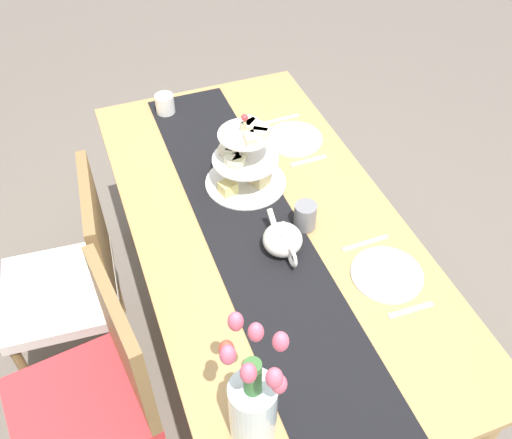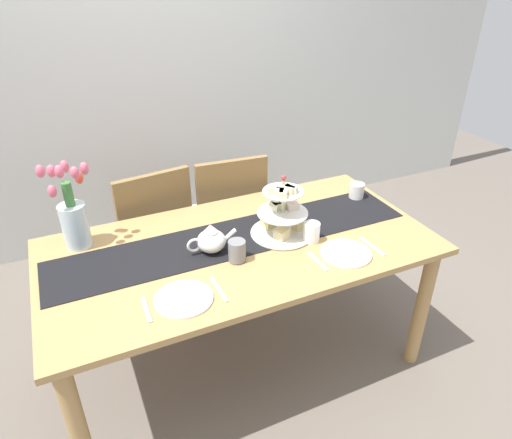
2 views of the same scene
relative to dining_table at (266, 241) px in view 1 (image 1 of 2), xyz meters
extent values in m
plane|color=#6B6056|center=(0.00, 0.00, -0.64)|extent=(8.00, 8.00, 0.00)
cube|color=tan|center=(0.00, 0.00, 0.08)|extent=(1.79, 0.90, 0.03)
cylinder|color=tan|center=(0.82, -0.38, -0.29)|extent=(0.07, 0.07, 0.71)
cylinder|color=tan|center=(0.82, 0.38, -0.29)|extent=(0.07, 0.07, 0.71)
cylinder|color=olive|center=(-0.14, 0.95, -0.44)|extent=(0.04, 0.04, 0.41)
cylinder|color=olive|center=(-0.09, 0.60, -0.44)|extent=(0.04, 0.04, 0.41)
cube|color=red|center=(-0.29, 0.75, -0.21)|extent=(0.47, 0.47, 0.05)
cube|color=olive|center=(-0.27, 0.56, 0.04)|extent=(0.42, 0.09, 0.45)
cylinder|color=olive|center=(0.40, 0.92, -0.44)|extent=(0.04, 0.04, 0.41)
cylinder|color=olive|center=(0.04, 0.94, -0.44)|extent=(0.04, 0.04, 0.41)
cylinder|color=olive|center=(0.37, 0.56, -0.44)|extent=(0.04, 0.04, 0.41)
cylinder|color=olive|center=(0.01, 0.59, -0.44)|extent=(0.04, 0.04, 0.41)
cube|color=silver|center=(0.20, 0.75, -0.21)|extent=(0.45, 0.45, 0.05)
cube|color=olive|center=(0.19, 0.56, 0.04)|extent=(0.42, 0.07, 0.45)
cube|color=black|center=(0.00, 0.06, 0.10)|extent=(1.72, 0.33, 0.00)
cylinder|color=beige|center=(0.22, 0.00, 0.24)|extent=(0.01, 0.01, 0.28)
cylinder|color=white|center=(0.22, 0.00, 0.10)|extent=(0.30, 0.30, 0.01)
cylinder|color=white|center=(0.22, 0.00, 0.21)|extent=(0.24, 0.24, 0.01)
cylinder|color=white|center=(0.22, 0.00, 0.32)|extent=(0.19, 0.19, 0.01)
cube|color=beige|center=(0.30, -0.01, 0.13)|extent=(0.06, 0.06, 0.05)
cube|color=#DFD17C|center=(0.18, 0.08, 0.13)|extent=(0.07, 0.07, 0.05)
cube|color=beige|center=(0.19, -0.05, 0.13)|extent=(0.08, 0.07, 0.05)
cube|color=beige|center=(0.27, 0.01, 0.23)|extent=(0.06, 0.04, 0.03)
cube|color=beige|center=(0.26, 0.05, 0.23)|extent=(0.06, 0.07, 0.03)
cube|color=beige|center=(0.24, 0.04, 0.23)|extent=(0.06, 0.07, 0.03)
cube|color=silver|center=(0.20, 0.05, 0.23)|extent=(0.04, 0.06, 0.03)
cube|color=beige|center=(0.18, 0.04, 0.23)|extent=(0.07, 0.06, 0.03)
cube|color=beige|center=(0.16, 0.00, 0.34)|extent=(0.06, 0.04, 0.03)
cube|color=#F0E9BC|center=(0.18, -0.04, 0.34)|extent=(0.06, 0.07, 0.03)
cube|color=#F3E4BC|center=(0.19, -0.05, 0.34)|extent=(0.06, 0.07, 0.03)
cube|color=beige|center=(0.23, -0.03, 0.34)|extent=(0.05, 0.07, 0.03)
cube|color=beige|center=(0.24, -0.02, 0.34)|extent=(0.06, 0.07, 0.03)
sphere|color=red|center=(0.22, 0.00, 0.39)|extent=(0.02, 0.02, 0.02)
ellipsoid|color=white|center=(-0.14, 0.00, 0.15)|extent=(0.13, 0.13, 0.10)
cone|color=white|center=(-0.14, 0.00, 0.22)|extent=(0.06, 0.06, 0.04)
cylinder|color=white|center=(-0.05, 0.00, 0.16)|extent=(0.07, 0.02, 0.06)
torus|color=white|center=(-0.22, 0.00, 0.15)|extent=(0.07, 0.01, 0.07)
cylinder|color=silver|center=(-0.68, 0.30, 0.20)|extent=(0.12, 0.12, 0.21)
cylinder|color=#3D7538|center=(-0.68, 0.30, 0.36)|extent=(0.04, 0.04, 0.12)
ellipsoid|color=#E5607A|center=(-0.59, 0.31, 0.46)|extent=(0.04, 0.04, 0.06)
ellipsoid|color=#EF4C38|center=(-0.62, 0.34, 0.41)|extent=(0.04, 0.04, 0.06)
ellipsoid|color=#E5607A|center=(-0.67, 0.35, 0.47)|extent=(0.04, 0.04, 0.06)
ellipsoid|color=#E5607A|center=(-0.72, 0.33, 0.47)|extent=(0.04, 0.04, 0.06)
ellipsoid|color=#E5607A|center=(-0.76, 0.29, 0.49)|extent=(0.04, 0.04, 0.06)
ellipsoid|color=#E5607A|center=(-0.73, 0.26, 0.40)|extent=(0.04, 0.04, 0.06)
ellipsoid|color=#E5607A|center=(-0.69, 0.24, 0.49)|extent=(0.04, 0.04, 0.06)
ellipsoid|color=#E5607A|center=(-0.63, 0.28, 0.46)|extent=(0.04, 0.04, 0.06)
cylinder|color=white|center=(0.76, 0.17, 0.14)|extent=(0.08, 0.08, 0.08)
cylinder|color=white|center=(-0.35, -0.27, 0.10)|extent=(0.23, 0.23, 0.01)
cube|color=silver|center=(-0.50, -0.27, 0.10)|extent=(0.02, 0.15, 0.01)
cube|color=silver|center=(-0.21, -0.27, 0.10)|extent=(0.02, 0.17, 0.01)
cylinder|color=white|center=(0.40, -0.27, 0.10)|extent=(0.23, 0.23, 0.01)
cube|color=silver|center=(0.25, -0.27, 0.10)|extent=(0.02, 0.15, 0.01)
cube|color=silver|center=(0.54, -0.27, 0.10)|extent=(0.02, 0.17, 0.01)
cylinder|color=slate|center=(-0.06, -0.11, 0.15)|extent=(0.08, 0.08, 0.09)
cylinder|color=white|center=(0.31, -0.11, 0.14)|extent=(0.08, 0.08, 0.09)
camera|label=1|loc=(-1.28, 0.52, 1.51)|focal=39.89mm
camera|label=2|loc=(-0.67, -1.64, 1.25)|focal=31.96mm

